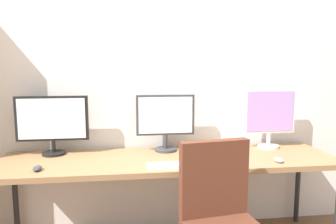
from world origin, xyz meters
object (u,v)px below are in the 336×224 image
at_px(monitor_center, 165,119).
at_px(mouse_right_side, 37,168).
at_px(keyboard_main, 173,166).
at_px(monitor_right, 269,115).
at_px(desk, 169,164).
at_px(monitor_left, 52,122).
at_px(mouse_left_side, 279,160).

relative_size(monitor_center, mouse_right_side, 5.01).
bearing_deg(keyboard_main, monitor_right, 26.17).
distance_m(keyboard_main, mouse_right_side, 0.92).
height_order(desk, keyboard_main, keyboard_main).
bearing_deg(monitor_center, keyboard_main, -90.00).
bearing_deg(monitor_left, monitor_right, -0.00).
bearing_deg(monitor_left, mouse_right_side, -93.39).
distance_m(monitor_left, monitor_right, 1.80).
distance_m(desk, mouse_right_side, 0.95).
relative_size(monitor_right, mouse_left_side, 5.30).
bearing_deg(mouse_left_side, monitor_right, 75.37).
bearing_deg(mouse_right_side, monitor_left, 86.61).
distance_m(monitor_left, keyboard_main, 1.03).
height_order(monitor_center, monitor_right, monitor_right).
bearing_deg(desk, mouse_left_side, -15.21).
bearing_deg(keyboard_main, monitor_center, 90.00).
bearing_deg(monitor_right, monitor_left, 180.00).
bearing_deg(mouse_left_side, keyboard_main, -178.87).
xyz_separation_m(monitor_left, keyboard_main, (0.90, -0.44, -0.26)).
distance_m(monitor_center, keyboard_main, 0.51).
distance_m(desk, monitor_center, 0.38).
xyz_separation_m(monitor_left, monitor_right, (1.80, -0.00, 0.02)).
bearing_deg(monitor_left, keyboard_main, -26.17).
bearing_deg(keyboard_main, mouse_right_side, 177.64).
bearing_deg(mouse_left_side, mouse_right_side, 179.25).
bearing_deg(monitor_left, mouse_left_side, -14.18).
relative_size(monitor_left, mouse_right_side, 5.82).
bearing_deg(keyboard_main, desk, 90.00).
bearing_deg(desk, mouse_right_side, -168.27).
bearing_deg(mouse_left_side, desk, 164.79).
xyz_separation_m(desk, keyboard_main, (0.00, -0.23, 0.06)).
height_order(desk, mouse_right_side, mouse_right_side).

